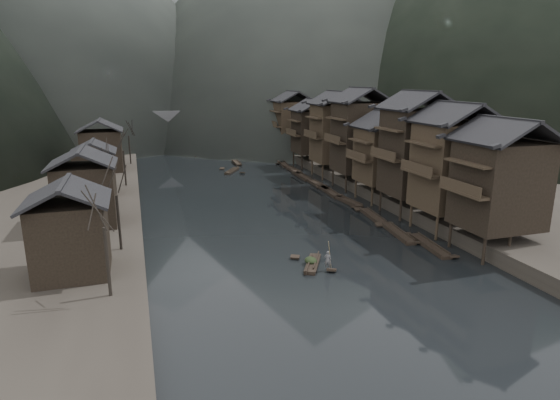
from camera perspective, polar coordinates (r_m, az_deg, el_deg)
name	(u,v)px	position (r m, az deg, el deg)	size (l,w,h in m)	color
water	(297,243)	(48.05, 2.03, -5.26)	(300.00, 300.00, 0.00)	black
right_bank	(394,157)	(97.81, 13.78, 5.14)	(40.00, 200.00, 1.80)	#2D2823
left_bank	(7,180)	(86.42, -30.34, 2.12)	(40.00, 200.00, 1.20)	#2D2823
stilt_houses	(366,132)	(70.07, 10.39, 8.19)	(9.00, 67.60, 15.27)	black
left_houses	(91,165)	(63.85, -22.00, 3.94)	(8.10, 53.20, 8.73)	black
bare_trees	(119,160)	(60.22, -18.99, 4.60)	(3.73, 60.11, 7.47)	black
moored_sampans	(312,181)	(76.06, 3.86, 2.36)	(3.02, 72.21, 0.47)	black
midriver_boats	(222,163)	(92.71, -7.06, 4.51)	(7.69, 24.77, 0.45)	black
stone_bridge	(198,126)	(116.13, -9.91, 8.88)	(40.00, 6.00, 9.00)	#4C4C4F
hero_sampan	(313,263)	(42.55, 4.00, -7.70)	(3.05, 4.69, 0.43)	black
cargo_heap	(311,257)	(42.47, 3.78, -6.93)	(1.07, 1.41, 0.64)	black
boatman	(328,257)	(41.15, 5.85, -6.96)	(0.60, 0.39, 1.64)	#58585B
bamboo_pole	(331,229)	(40.37, 6.21, -3.56)	(0.06, 0.06, 3.86)	#8C7A51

